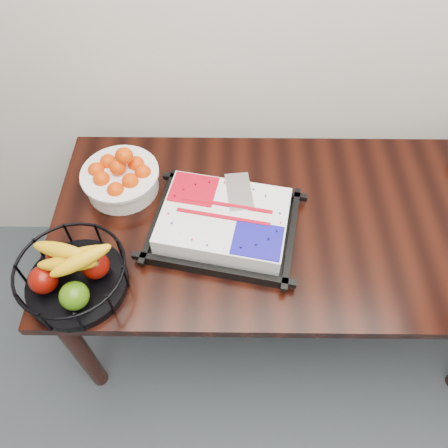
{
  "coord_description": "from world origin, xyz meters",
  "views": [
    {
      "loc": [
        -0.24,
        1.0,
        2.07
      ],
      "look_at": [
        -0.25,
        1.92,
        0.83
      ],
      "focal_mm": 35.0,
      "sensor_mm": 36.0,
      "label": 1
    }
  ],
  "objects_px": {
    "tangerine_bowl": "(120,174)",
    "fruit_basket": "(73,274)",
    "table": "(287,233)",
    "cake_tray": "(224,222)"
  },
  "relations": [
    {
      "from": "tangerine_bowl",
      "to": "fruit_basket",
      "type": "height_order",
      "value": "same"
    },
    {
      "from": "table",
      "to": "cake_tray",
      "type": "distance_m",
      "value": 0.29
    },
    {
      "from": "table",
      "to": "fruit_basket",
      "type": "height_order",
      "value": "fruit_basket"
    },
    {
      "from": "tangerine_bowl",
      "to": "fruit_basket",
      "type": "xyz_separation_m",
      "value": [
        -0.09,
        -0.44,
        -0.0
      ]
    },
    {
      "from": "table",
      "to": "cake_tray",
      "type": "height_order",
      "value": "cake_tray"
    },
    {
      "from": "tangerine_bowl",
      "to": "fruit_basket",
      "type": "distance_m",
      "value": 0.45
    },
    {
      "from": "table",
      "to": "tangerine_bowl",
      "type": "height_order",
      "value": "tangerine_bowl"
    },
    {
      "from": "table",
      "to": "tangerine_bowl",
      "type": "relative_size",
      "value": 5.98
    },
    {
      "from": "fruit_basket",
      "to": "table",
      "type": "bearing_deg",
      "value": 21.33
    },
    {
      "from": "table",
      "to": "tangerine_bowl",
      "type": "xyz_separation_m",
      "value": [
        -0.65,
        0.15,
        0.17
      ]
    }
  ]
}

